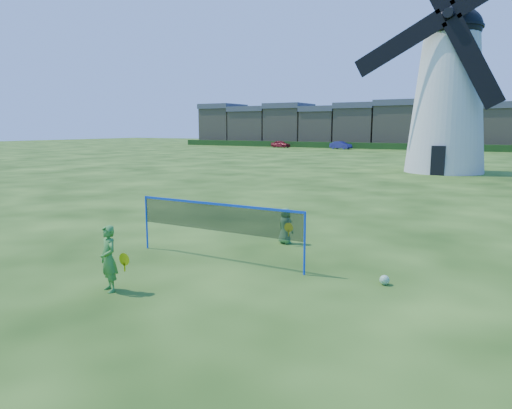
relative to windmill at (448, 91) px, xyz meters
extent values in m
plane|color=black|center=(-0.80, -29.20, -6.24)|extent=(220.00, 220.00, 0.00)
ellipsoid|color=black|center=(0.00, 0.02, 4.62)|extent=(4.26, 4.26, 3.20)
cylinder|color=black|center=(0.00, 0.02, 4.62)|extent=(4.42, 4.42, 0.18)
cube|color=black|center=(0.00, -2.89, -5.16)|extent=(0.99, 0.12, 2.17)
cube|color=black|center=(0.00, -2.29, -1.31)|extent=(0.69, 0.12, 0.89)
cube|color=black|center=(0.00, -1.81, 1.85)|extent=(0.59, 0.12, 0.79)
cylinder|color=black|center=(0.00, -2.05, 5.21)|extent=(0.69, 1.18, 0.69)
cylinder|color=black|center=(0.00, 2.49, 5.51)|extent=(2.17, 0.12, 2.17)
cylinder|color=black|center=(0.00, 2.00, 5.51)|extent=(0.14, 1.78, 0.14)
cube|color=black|center=(-3.39, -2.30, 3.38)|extent=(6.74, 0.10, 4.50)
cube|color=black|center=(1.83, -2.30, 1.82)|extent=(4.50, 0.10, 6.74)
cylinder|color=blue|center=(-3.96, -29.24, -5.47)|extent=(0.05, 0.05, 1.55)
cylinder|color=blue|center=(1.04, -29.24, -5.47)|extent=(0.05, 0.05, 1.55)
cube|color=black|center=(-1.46, -29.24, -5.09)|extent=(5.00, 0.01, 0.70)
cube|color=blue|center=(-1.46, -29.24, -4.72)|extent=(5.00, 0.02, 0.06)
imported|color=#428B37|center=(-2.15, -32.37, -5.52)|extent=(0.62, 0.52, 1.45)
cylinder|color=yellow|center=(-1.87, -32.19, -5.54)|extent=(0.28, 0.02, 0.28)
cube|color=yellow|center=(-1.87, -32.19, -5.71)|extent=(0.03, 0.02, 0.20)
imported|color=#569648|center=(-0.71, -26.71, -5.69)|extent=(0.63, 0.52, 1.10)
cylinder|color=yellow|center=(-0.49, -26.93, -5.68)|extent=(0.28, 0.02, 0.28)
cube|color=yellow|center=(-0.49, -26.93, -5.85)|extent=(0.03, 0.02, 0.20)
sphere|color=green|center=(2.91, -29.00, -6.13)|extent=(0.22, 0.22, 0.22)
cube|color=#8C785D|center=(-49.43, 42.80, -2.64)|extent=(6.74, 8.00, 7.20)
cube|color=#4C4C54|center=(-49.43, 42.80, 1.46)|extent=(7.04, 8.40, 1.00)
cube|color=#8C785D|center=(-41.92, 42.80, -2.98)|extent=(7.68, 8.00, 6.52)
cube|color=#4C4C54|center=(-41.92, 42.80, 0.78)|extent=(7.98, 8.40, 1.00)
cube|color=#8C785D|center=(-34.24, 42.80, -2.76)|extent=(7.10, 8.00, 6.95)
cube|color=#4C4C54|center=(-34.24, 42.80, 1.21)|extent=(7.40, 8.40, 1.00)
cube|color=#8C785D|center=(-27.26, 42.80, -3.11)|extent=(6.26, 8.00, 6.27)
cube|color=#4C4C54|center=(-27.26, 42.80, 0.53)|extent=(6.56, 8.40, 1.00)
cube|color=#8C785D|center=(-20.47, 42.80, -2.89)|extent=(6.71, 8.00, 6.71)
cube|color=#4C4C54|center=(-20.47, 42.80, 0.97)|extent=(7.01, 8.40, 1.00)
cube|color=#8C785D|center=(-13.54, 42.80, -2.74)|extent=(6.56, 8.00, 7.00)
cube|color=#4C4C54|center=(-13.54, 42.80, 1.26)|extent=(6.86, 8.40, 1.00)
cube|color=#8C785D|center=(-6.13, 42.80, -2.90)|extent=(7.65, 8.00, 6.68)
cube|color=#4C4C54|center=(-6.13, 42.80, 0.94)|extent=(7.95, 8.40, 1.00)
cube|color=#8C785D|center=(1.27, 42.80, -3.11)|extent=(6.56, 8.00, 6.26)
cube|color=#4C4C54|center=(1.27, 42.80, 0.51)|extent=(6.86, 8.40, 1.00)
cube|color=#193814|center=(-22.80, 36.80, -5.74)|extent=(62.00, 0.80, 1.00)
imported|color=maroon|center=(-31.61, 34.15, -5.64)|extent=(3.72, 2.00, 1.20)
imported|color=navy|center=(-20.47, 33.84, -5.62)|extent=(3.97, 2.40, 1.24)
camera|label=1|loc=(5.38, -39.16, -2.74)|focal=32.66mm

